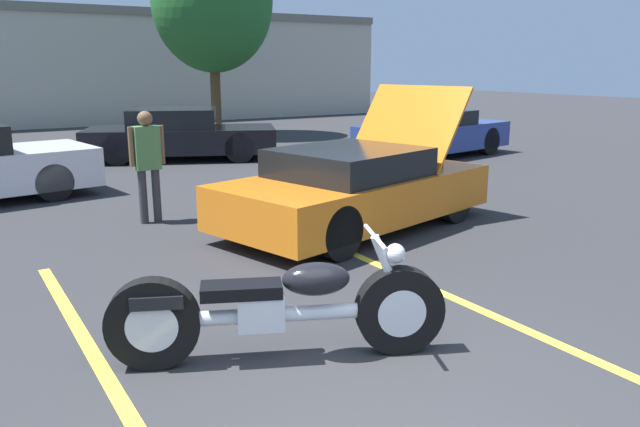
# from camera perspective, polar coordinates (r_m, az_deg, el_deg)

# --- Properties ---
(parking_stripe_foreground) EXTENTS (0.12, 5.89, 0.01)m
(parking_stripe_foreground) POSITION_cam_1_polar(r_m,az_deg,el_deg) (5.09, -18.96, -13.89)
(parking_stripe_foreground) COLOR yellow
(parking_stripe_foreground) RESTS_ON ground
(parking_stripe_middle) EXTENTS (0.12, 5.89, 0.01)m
(parking_stripe_middle) POSITION_cam_1_polar(r_m,az_deg,el_deg) (6.56, 11.01, -7.10)
(parking_stripe_middle) COLOR yellow
(parking_stripe_middle) RESTS_ON ground
(tree_background) EXTENTS (3.75, 3.75, 6.33)m
(tree_background) POSITION_cam_1_polar(r_m,az_deg,el_deg) (20.69, -9.83, 18.51)
(tree_background) COLOR brown
(tree_background) RESTS_ON ground
(motorcycle) EXTENTS (2.49, 1.24, 1.00)m
(motorcycle) POSITION_cam_1_polar(r_m,az_deg,el_deg) (4.93, -3.81, -8.70)
(motorcycle) COLOR black
(motorcycle) RESTS_ON ground
(show_car_hood_open) EXTENTS (4.45, 2.82, 1.97)m
(show_car_hood_open) POSITION_cam_1_polar(r_m,az_deg,el_deg) (8.83, 3.39, 2.36)
(show_car_hood_open) COLOR orange
(show_car_hood_open) RESTS_ON ground
(parked_car_mid_right_row) EXTENTS (4.88, 3.49, 1.24)m
(parked_car_mid_right_row) POSITION_cam_1_polar(r_m,az_deg,el_deg) (15.77, -12.72, 7.02)
(parked_car_mid_right_row) COLOR black
(parked_car_mid_right_row) RESTS_ON ground
(parked_car_right_row) EXTENTS (4.42, 2.43, 1.17)m
(parked_car_right_row) POSITION_cam_1_polar(r_m,az_deg,el_deg) (16.12, 10.28, 7.21)
(parked_car_right_row) COLOR navy
(parked_car_right_row) RESTS_ON ground
(spectator_by_show_car) EXTENTS (0.52, 0.21, 1.64)m
(spectator_by_show_car) POSITION_cam_1_polar(r_m,az_deg,el_deg) (9.40, -15.51, 4.96)
(spectator_by_show_car) COLOR #333338
(spectator_by_show_car) RESTS_ON ground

